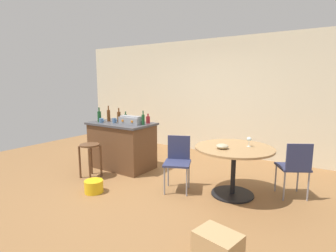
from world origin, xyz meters
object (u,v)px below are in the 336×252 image
at_px(dining_table, 234,158).
at_px(cardboard_box, 218,247).
at_px(serving_bowl, 222,146).
at_px(cup_1, 120,119).
at_px(kitchen_island, 122,145).
at_px(folding_chair_far, 295,165).
at_px(bottle_0, 99,116).
at_px(plastic_bucket, 94,186).
at_px(toolbox, 131,120).
at_px(bottle_2, 148,120).
at_px(bottle_3, 119,117).
at_px(bottle_5, 126,118).
at_px(wooden_stool, 90,153).
at_px(bottle_1, 143,119).
at_px(folding_chair_near, 178,159).
at_px(cup_2, 101,120).
at_px(cup_0, 114,120).
at_px(wine_glass, 249,140).
at_px(bottle_4, 109,115).

height_order(dining_table, cardboard_box, dining_table).
bearing_deg(serving_bowl, cup_1, 169.93).
height_order(kitchen_island, folding_chair_far, kitchen_island).
bearing_deg(bottle_0, plastic_bucket, -47.42).
bearing_deg(toolbox, plastic_bucket, -78.88).
bearing_deg(toolbox, bottle_2, 42.60).
xyz_separation_m(bottle_3, bottle_5, (0.06, 0.13, -0.03)).
relative_size(wooden_stool, serving_bowl, 3.40).
bearing_deg(bottle_0, bottle_3, 28.82).
bearing_deg(cardboard_box, folding_chair_far, 78.87).
height_order(bottle_0, cup_1, bottle_0).
bearing_deg(wooden_stool, serving_bowl, 11.89).
relative_size(dining_table, plastic_bucket, 4.01).
relative_size(wooden_stool, toolbox, 1.32).
height_order(bottle_1, serving_bowl, bottle_1).
relative_size(folding_chair_near, cup_2, 6.95).
xyz_separation_m(cup_1, plastic_bucket, (0.67, -1.33, -0.86)).
bearing_deg(cup_1, bottle_5, 6.50).
distance_m(folding_chair_near, bottle_5, 1.71).
height_order(dining_table, serving_bowl, serving_bowl).
bearing_deg(bottle_3, cup_0, -84.50).
xyz_separation_m(kitchen_island, plastic_bucket, (0.48, -1.17, -0.36)).
distance_m(folding_chair_far, wine_glass, 0.75).
bearing_deg(toolbox, cardboard_box, -33.10).
relative_size(bottle_2, cup_1, 1.66).
bearing_deg(bottle_5, cup_2, -125.82).
relative_size(folding_chair_far, plastic_bucket, 2.95).
relative_size(dining_table, bottle_0, 4.02).
bearing_deg(cup_0, cardboard_box, -28.37).
bearing_deg(cup_1, plastic_bucket, -63.37).
relative_size(wooden_stool, bottle_5, 3.06).
height_order(bottle_3, cup_0, bottle_3).
bearing_deg(kitchen_island, cup_1, 138.75).
xyz_separation_m(folding_chair_near, cup_2, (-1.84, 0.14, 0.45)).
bearing_deg(wooden_stool, kitchen_island, 83.61).
bearing_deg(wine_glass, bottle_3, -179.31).
height_order(wooden_stool, bottle_3, bottle_3).
distance_m(bottle_5, cup_1, 0.14).
relative_size(bottle_5, cardboard_box, 0.48).
bearing_deg(bottle_1, cardboard_box, -36.78).
bearing_deg(bottle_1, wine_glass, 1.54).
distance_m(dining_table, wine_glass, 0.36).
height_order(kitchen_island, bottle_4, bottle_4).
bearing_deg(wooden_stool, bottle_0, 122.46).
bearing_deg(bottle_1, kitchen_island, -177.02).
bearing_deg(cup_1, dining_table, -5.47).
bearing_deg(cup_1, wine_glass, -1.85).
bearing_deg(wooden_stool, cup_0, 91.17).
height_order(dining_table, wine_glass, wine_glass).
bearing_deg(cup_2, folding_chair_near, -4.26).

